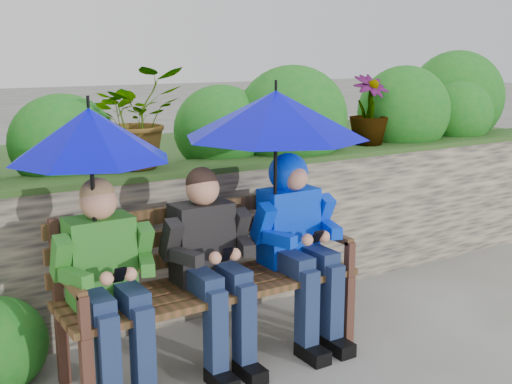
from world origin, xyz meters
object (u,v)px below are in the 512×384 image
boy_left (107,277)px  umbrella_right (276,114)px  boy_right (297,232)px  boy_middle (210,258)px  park_bench (207,272)px  umbrella_left (90,134)px

boy_left → umbrella_right: size_ratio=1.05×
umbrella_right → boy_right: bearing=-5.3°
boy_middle → boy_right: size_ratio=0.98×
park_bench → umbrella_right: bearing=-7.8°
park_bench → boy_left: boy_left is taller
boy_left → boy_middle: bearing=0.0°
park_bench → boy_right: size_ratio=1.50×
umbrella_right → boy_middle: bearing=-176.9°
boy_right → umbrella_right: umbrella_right is taller
boy_right → park_bench: bearing=172.8°
umbrella_left → boy_left: bearing=-42.3°
umbrella_left → umbrella_right: umbrella_right is taller
park_bench → boy_left: 0.64m
boy_left → boy_right: boy_right is taller
boy_middle → boy_left: bearing=-180.0°
boy_middle → umbrella_left: umbrella_left is taller
umbrella_right → boy_left: bearing=-178.6°
boy_left → umbrella_left: (-0.04, 0.04, 0.74)m
park_bench → boy_right: boy_right is taller
park_bench → boy_middle: 0.15m
park_bench → boy_left: (-0.62, -0.08, 0.12)m
park_bench → boy_middle: bearing=-104.1°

